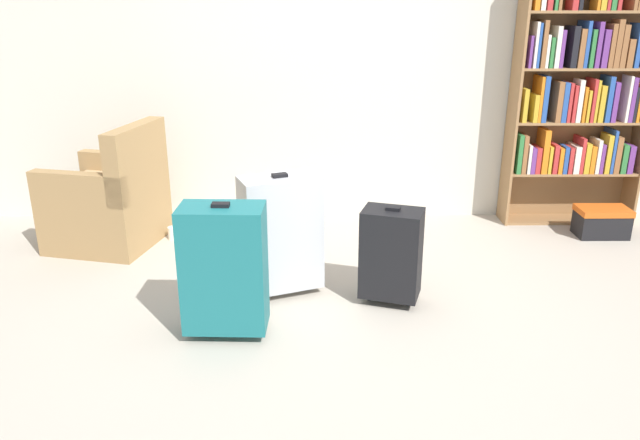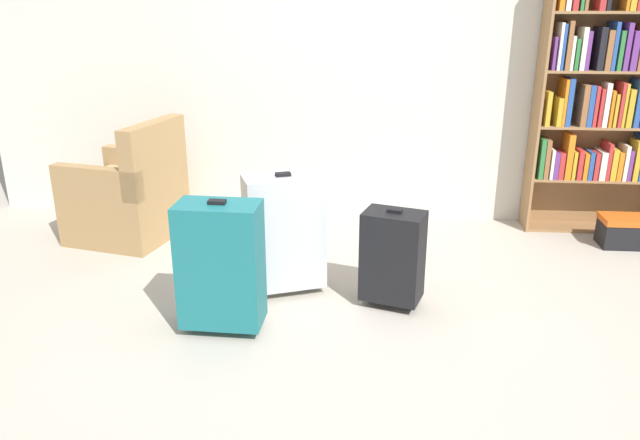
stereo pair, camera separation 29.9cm
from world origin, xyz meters
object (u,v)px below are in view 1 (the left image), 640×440
storage_box (602,221)px  suitcase_black (391,253)px  bookshelf (581,87)px  suitcase_teal (224,268)px  suitcase_silver (281,233)px  armchair (111,203)px  mug (174,233)px

storage_box → suitcase_black: bearing=-148.4°
suitcase_black → bookshelf: bearing=41.9°
storage_box → suitcase_teal: bearing=-151.7°
bookshelf → suitcase_teal: bearing=-144.5°
suitcase_silver → storage_box: bearing=21.5°
bookshelf → suitcase_silver: bookshelf is taller
armchair → suitcase_teal: armchair is taller
suitcase_silver → suitcase_teal: bearing=-119.0°
mug → storage_box: 3.28m
armchair → suitcase_black: armchair is taller
mug → suitcase_silver: size_ratio=0.16×
bookshelf → armchair: size_ratio=2.26×
mug → storage_box: (3.28, 0.03, 0.07)m
bookshelf → suitcase_silver: (-2.26, -1.31, -0.69)m
bookshelf → storage_box: (0.15, -0.36, -0.97)m
storage_box → armchair: bearing=-178.3°
bookshelf → suitcase_teal: bookshelf is taller
mug → bookshelf: bearing=7.1°
bookshelf → suitcase_black: bearing=-138.1°
suitcase_silver → suitcase_black: 0.67m
armchair → bookshelf: bearing=7.5°
suitcase_black → suitcase_teal: bearing=-158.4°
suitcase_silver → suitcase_teal: size_ratio=1.02×
storage_box → mug: bearing=-179.5°
mug → suitcase_silver: bearing=-46.6°
armchair → suitcase_teal: bearing=-52.7°
mug → suitcase_teal: 1.57m
storage_box → suitcase_silver: 2.60m
storage_box → suitcase_teal: 3.06m
suitcase_silver → suitcase_teal: suitcase_silver is taller
armchair → suitcase_black: (1.95, -0.97, -0.00)m
armchair → suitcase_silver: armchair is taller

